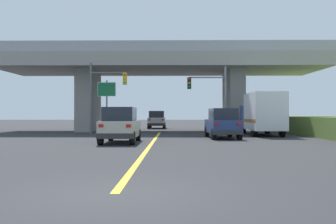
{
  "coord_description": "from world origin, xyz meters",
  "views": [
    {
      "loc": [
        1.18,
        -7.64,
        1.61
      ],
      "look_at": [
        0.82,
        20.04,
        1.8
      ],
      "focal_mm": 40.39,
      "sensor_mm": 36.0,
      "label": 1
    }
  ],
  "objects_px": {
    "suv_lead": "(121,125)",
    "suv_crossing": "(222,123)",
    "traffic_signal_nearside": "(212,92)",
    "highway_sign": "(107,94)",
    "traffic_signal_farside": "(103,90)",
    "box_truck": "(262,114)",
    "sedan_oncoming": "(157,120)"
  },
  "relations": [
    {
      "from": "suv_lead",
      "to": "suv_crossing",
      "type": "xyz_separation_m",
      "value": [
        6.33,
        4.19,
        -0.0
      ]
    },
    {
      "from": "traffic_signal_nearside",
      "to": "highway_sign",
      "type": "distance_m",
      "value": 9.32
    },
    {
      "from": "suv_crossing",
      "to": "traffic_signal_farside",
      "type": "distance_m",
      "value": 10.71
    },
    {
      "from": "suv_lead",
      "to": "traffic_signal_nearside",
      "type": "distance_m",
      "value": 11.94
    },
    {
      "from": "suv_crossing",
      "to": "box_truck",
      "type": "height_order",
      "value": "box_truck"
    },
    {
      "from": "suv_crossing",
      "to": "sedan_oncoming",
      "type": "height_order",
      "value": "same"
    },
    {
      "from": "box_truck",
      "to": "traffic_signal_nearside",
      "type": "relative_size",
      "value": 1.16
    },
    {
      "from": "suv_crossing",
      "to": "suv_lead",
      "type": "bearing_deg",
      "value": -148.88
    },
    {
      "from": "box_truck",
      "to": "sedan_oncoming",
      "type": "bearing_deg",
      "value": 120.65
    },
    {
      "from": "box_truck",
      "to": "traffic_signal_farside",
      "type": "relative_size",
      "value": 1.1
    },
    {
      "from": "suv_lead",
      "to": "traffic_signal_nearside",
      "type": "relative_size",
      "value": 0.81
    },
    {
      "from": "sedan_oncoming",
      "to": "traffic_signal_nearside",
      "type": "bearing_deg",
      "value": -68.03
    },
    {
      "from": "sedan_oncoming",
      "to": "traffic_signal_farside",
      "type": "height_order",
      "value": "traffic_signal_farside"
    },
    {
      "from": "box_truck",
      "to": "highway_sign",
      "type": "relative_size",
      "value": 1.4
    },
    {
      "from": "suv_crossing",
      "to": "box_truck",
      "type": "xyz_separation_m",
      "value": [
        3.55,
        3.6,
        0.66
      ]
    },
    {
      "from": "sedan_oncoming",
      "to": "highway_sign",
      "type": "relative_size",
      "value": 1.04
    },
    {
      "from": "box_truck",
      "to": "suv_crossing",
      "type": "bearing_deg",
      "value": -134.61
    },
    {
      "from": "suv_crossing",
      "to": "traffic_signal_nearside",
      "type": "distance_m",
      "value": 6.19
    },
    {
      "from": "highway_sign",
      "to": "traffic_signal_farside",
      "type": "bearing_deg",
      "value": -87.15
    },
    {
      "from": "traffic_signal_farside",
      "to": "highway_sign",
      "type": "bearing_deg",
      "value": 92.85
    },
    {
      "from": "suv_crossing",
      "to": "traffic_signal_farside",
      "type": "height_order",
      "value": "traffic_signal_farside"
    },
    {
      "from": "suv_crossing",
      "to": "box_truck",
      "type": "bearing_deg",
      "value": 43.01
    },
    {
      "from": "box_truck",
      "to": "sedan_oncoming",
      "type": "height_order",
      "value": "box_truck"
    },
    {
      "from": "sedan_oncoming",
      "to": "traffic_signal_farside",
      "type": "relative_size",
      "value": 0.82
    },
    {
      "from": "sedan_oncoming",
      "to": "suv_crossing",
      "type": "bearing_deg",
      "value": -74.16
    },
    {
      "from": "highway_sign",
      "to": "sedan_oncoming",
      "type": "bearing_deg",
      "value": 69.81
    },
    {
      "from": "suv_lead",
      "to": "sedan_oncoming",
      "type": "distance_m",
      "value": 22.65
    },
    {
      "from": "traffic_signal_nearside",
      "to": "traffic_signal_farside",
      "type": "distance_m",
      "value": 9.02
    },
    {
      "from": "sedan_oncoming",
      "to": "suv_lead",
      "type": "bearing_deg",
      "value": -92.8
    },
    {
      "from": "highway_sign",
      "to": "suv_crossing",
      "type": "bearing_deg",
      "value": -39.57
    },
    {
      "from": "suv_lead",
      "to": "highway_sign",
      "type": "distance_m",
      "value": 12.38
    },
    {
      "from": "traffic_signal_nearside",
      "to": "highway_sign",
      "type": "xyz_separation_m",
      "value": [
        -9.12,
        1.92,
        -0.07
      ]
    }
  ]
}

